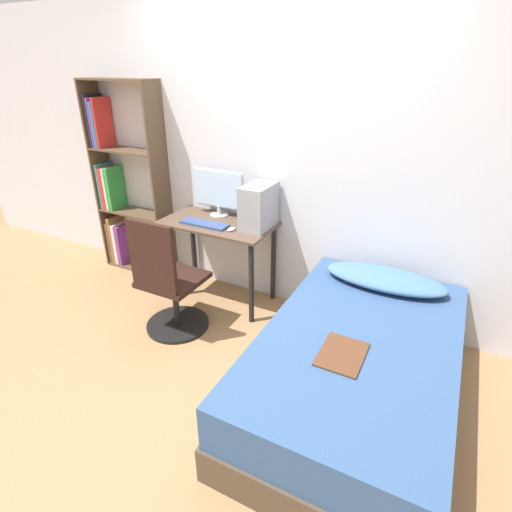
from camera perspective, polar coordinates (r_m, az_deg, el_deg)
ground_plane at (r=2.88m, az=-10.11°, el=-17.86°), size 14.00×14.00×0.00m
wall_back at (r=3.35m, az=2.65°, el=13.33°), size 8.00×0.05×2.50m
desk at (r=3.49m, az=-5.41°, el=2.72°), size 0.97×0.52×0.75m
bookshelf at (r=4.26m, az=-18.85°, el=9.16°), size 0.77×0.25×1.86m
office_chair at (r=3.20m, az=-12.31°, el=-4.72°), size 0.51×0.51×0.99m
bed at (r=2.67m, az=14.09°, el=-15.38°), size 1.13×1.87×0.51m
pillow at (r=3.05m, az=17.92°, el=-3.11°), size 0.86×0.36×0.11m
magazine at (r=2.34m, az=12.18°, el=-13.54°), size 0.24×0.32×0.01m
monitor at (r=3.54m, az=-5.40°, el=9.22°), size 0.50×0.17×0.41m
keyboard at (r=3.39m, az=-7.38°, el=4.58°), size 0.42×0.13×0.02m
pc_tower at (r=3.25m, az=0.40°, el=7.10°), size 0.21×0.35×0.36m
mouse at (r=3.25m, az=-3.56°, el=3.84°), size 0.06×0.09×0.02m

